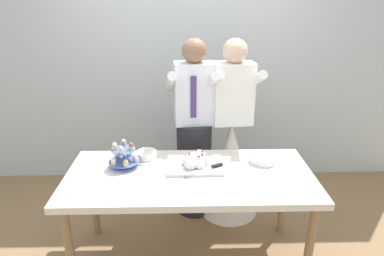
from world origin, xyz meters
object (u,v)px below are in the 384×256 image
at_px(plate_stack, 263,159).
at_px(round_cake, 147,156).
at_px(main_cake_tray, 195,162).
at_px(cupcake_stand, 124,157).
at_px(dessert_table, 190,183).
at_px(person_groom, 194,140).
at_px(person_bride, 230,157).

relative_size(plate_stack, round_cake, 0.89).
height_order(plate_stack, round_cake, round_cake).
height_order(main_cake_tray, plate_stack, main_cake_tray).
bearing_deg(cupcake_stand, round_cake, 37.78).
relative_size(cupcake_stand, round_cake, 0.96).
relative_size(dessert_table, plate_stack, 8.46).
distance_m(plate_stack, person_groom, 0.72).
bearing_deg(main_cake_tray, round_cake, 160.02).
xyz_separation_m(dessert_table, cupcake_stand, (-0.49, 0.12, 0.16)).
distance_m(dessert_table, round_cake, 0.43).
bearing_deg(dessert_table, person_groom, 85.50).
bearing_deg(dessert_table, round_cake, 143.77).
relative_size(dessert_table, cupcake_stand, 7.83).
xyz_separation_m(plate_stack, round_cake, (-0.91, 0.07, 0.00)).
distance_m(dessert_table, plate_stack, 0.61).
xyz_separation_m(main_cake_tray, person_groom, (0.01, 0.55, -0.07)).
distance_m(main_cake_tray, person_bride, 0.68).
distance_m(dessert_table, cupcake_stand, 0.53).
relative_size(cupcake_stand, plate_stack, 1.08).
xyz_separation_m(dessert_table, person_groom, (0.05, 0.66, 0.05)).
relative_size(round_cake, person_bride, 0.14).
bearing_deg(person_groom, person_bride, -1.59).
xyz_separation_m(cupcake_stand, plate_stack, (1.07, 0.05, -0.06)).
relative_size(cupcake_stand, main_cake_tray, 0.55).
height_order(main_cake_tray, person_bride, person_bride).
bearing_deg(cupcake_stand, person_bride, 30.84).
xyz_separation_m(round_cake, person_bride, (0.72, 0.40, -0.22)).
xyz_separation_m(dessert_table, plate_stack, (0.57, 0.17, 0.10)).
distance_m(main_cake_tray, round_cake, 0.40).
height_order(dessert_table, person_groom, person_groom).
xyz_separation_m(main_cake_tray, round_cake, (-0.38, 0.14, -0.01)).
relative_size(round_cake, person_groom, 0.14).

